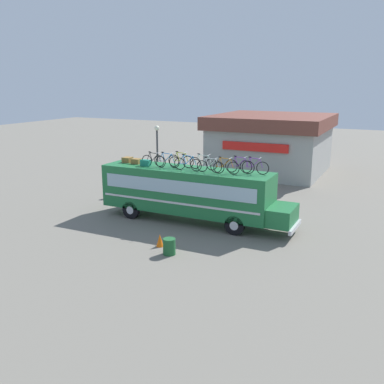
# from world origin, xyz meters

# --- Properties ---
(ground_plane) EXTENTS (120.00, 120.00, 0.00)m
(ground_plane) POSITION_xyz_m (0.00, 0.00, 0.00)
(ground_plane) COLOR slate
(bus) EXTENTS (11.78, 2.54, 3.18)m
(bus) POSITION_xyz_m (0.25, -0.00, 1.84)
(bus) COLOR #1E6B38
(bus) RESTS_ON ground
(luggage_bag_1) EXTENTS (0.54, 0.55, 0.33)m
(luggage_bag_1) POSITION_xyz_m (-4.25, 0.24, 3.34)
(luggage_bag_1) COLOR olive
(luggage_bag_1) RESTS_ON bus
(luggage_bag_2) EXTENTS (0.54, 0.49, 0.30)m
(luggage_bag_2) POSITION_xyz_m (-3.50, 0.13, 3.33)
(luggage_bag_2) COLOR olive
(luggage_bag_2) RESTS_ON bus
(luggage_bag_3) EXTENTS (0.60, 0.33, 0.37)m
(luggage_bag_3) POSITION_xyz_m (-2.60, -0.27, 3.36)
(luggage_bag_3) COLOR #1E7F66
(luggage_bag_3) RESTS_ON bus
(rooftop_bicycle_1) EXTENTS (1.63, 0.44, 0.91)m
(rooftop_bicycle_1) POSITION_xyz_m (-2.01, -0.29, 3.56)
(rooftop_bicycle_1) COLOR black
(rooftop_bicycle_1) RESTS_ON bus
(rooftop_bicycle_2) EXTENTS (1.71, 0.44, 0.91)m
(rooftop_bicycle_2) POSITION_xyz_m (-1.22, -0.11, 3.56)
(rooftop_bicycle_2) COLOR black
(rooftop_bicycle_2) RESTS_ON bus
(rooftop_bicycle_3) EXTENTS (1.67, 0.44, 0.96)m
(rooftop_bicycle_3) POSITION_xyz_m (-0.46, 0.25, 3.57)
(rooftop_bicycle_3) COLOR black
(rooftop_bicycle_3) RESTS_ON bus
(rooftop_bicycle_4) EXTENTS (1.74, 0.44, 0.94)m
(rooftop_bicycle_4) POSITION_xyz_m (0.33, -0.43, 3.57)
(rooftop_bicycle_4) COLOR black
(rooftop_bicycle_4) RESTS_ON bus
(rooftop_bicycle_5) EXTENTS (1.74, 0.44, 0.92)m
(rooftop_bicycle_5) POSITION_xyz_m (1.01, 0.21, 3.56)
(rooftop_bicycle_5) COLOR black
(rooftop_bicycle_5) RESTS_ON bus
(rooftop_bicycle_6) EXTENTS (1.67, 0.44, 0.87)m
(rooftop_bicycle_6) POSITION_xyz_m (1.73, -0.40, 3.54)
(rooftop_bicycle_6) COLOR black
(rooftop_bicycle_6) RESTS_ON bus
(rooftop_bicycle_7) EXTENTS (1.74, 0.44, 0.94)m
(rooftop_bicycle_7) POSITION_xyz_m (2.55, -0.33, 3.57)
(rooftop_bicycle_7) COLOR black
(rooftop_bicycle_7) RESTS_ON bus
(rooftop_bicycle_8) EXTENTS (1.72, 0.44, 0.97)m
(rooftop_bicycle_8) POSITION_xyz_m (3.25, 0.17, 3.58)
(rooftop_bicycle_8) COLOR black
(rooftop_bicycle_8) RESTS_ON bus
(rooftop_bicycle_9) EXTENTS (1.68, 0.44, 0.95)m
(rooftop_bicycle_9) POSITION_xyz_m (4.04, 0.33, 3.57)
(rooftop_bicycle_9) COLOR black
(rooftop_bicycle_9) RESTS_ON bus
(roadside_building) EXTENTS (10.12, 10.51, 5.21)m
(roadside_building) POSITION_xyz_m (0.37, 16.75, 2.68)
(roadside_building) COLOR #9E9E99
(roadside_building) RESTS_ON ground
(trash_bin) EXTENTS (0.61, 0.61, 0.80)m
(trash_bin) POSITION_xyz_m (1.65, -5.08, 0.40)
(trash_bin) COLOR #1E592D
(trash_bin) RESTS_ON ground
(traffic_cone) EXTENTS (0.38, 0.38, 0.65)m
(traffic_cone) POSITION_xyz_m (0.72, -4.38, 0.32)
(traffic_cone) COLOR orange
(traffic_cone) RESTS_ON ground
(street_lamp) EXTENTS (0.38, 0.38, 4.91)m
(street_lamp) POSITION_xyz_m (-5.63, 6.27, 3.21)
(street_lamp) COLOR #38383D
(street_lamp) RESTS_ON ground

